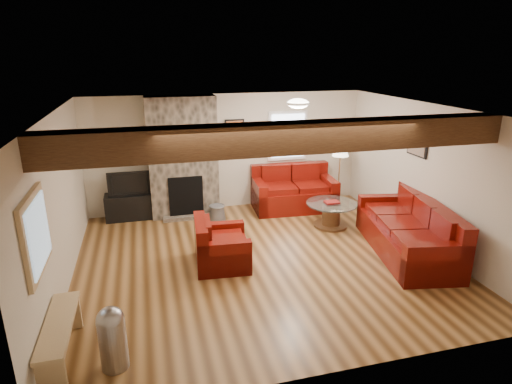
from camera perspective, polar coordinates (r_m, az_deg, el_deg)
The scene contains 18 objects.
room at distance 6.78m, azimuth 0.80°, elevation 0.38°, with size 8.00×8.00×8.00m.
oak_beam at distance 5.36m, azimuth 4.49°, elevation 7.23°, with size 6.00×0.36×0.38m, color #351D10.
chimney_breast at distance 8.99m, azimuth -9.71°, elevation 4.38°, with size 1.40×0.67×2.50m.
back_window at distance 9.62m, azimuth 4.23°, elevation 7.50°, with size 0.90×0.08×1.10m, color white, non-canonical shape.
hatch_window at distance 5.22m, azimuth -27.25°, elevation -5.00°, with size 0.08×1.00×0.90m, color tan, non-canonical shape.
ceiling_dome at distance 7.65m, azimuth 5.62°, elevation 11.46°, with size 0.40×0.40×0.18m, color white, non-canonical shape.
artwork_back at distance 9.27m, azimuth -2.85°, elevation 8.07°, with size 0.42×0.06×0.52m, color black, non-canonical shape.
artwork_right at distance 8.19m, azimuth 20.68°, elevation 5.94°, with size 0.06×0.55×0.42m, color black, non-canonical shape.
sofa_three at distance 7.77m, azimuth 19.48°, elevation -4.51°, with size 2.41×1.01×0.93m, color #4B0705, non-canonical shape.
loveseat at distance 9.44m, azimuth 5.05°, elevation 0.51°, with size 1.77×1.02×0.94m, color #4B0705, non-canonical shape.
armchair_red at distance 7.00m, azimuth -4.59°, elevation -6.68°, with size 0.96×0.84×0.78m, color #4B0705, non-canonical shape.
coffee_table at distance 8.64m, azimuth 9.98°, elevation -2.98°, with size 1.01×1.01×0.53m.
tv_cabinet at distance 9.27m, azimuth -16.19°, elevation -1.83°, with size 1.06×0.43×0.53m, color black.
television at distance 9.11m, azimuth -16.47°, elevation 1.23°, with size 0.87×0.11×0.50m, color black.
floor_lamp at distance 9.56m, azimuth 11.19°, elevation 5.03°, with size 0.36×0.36×1.41m.
pine_bench at distance 5.52m, azimuth -24.55°, elevation -17.63°, with size 0.30×1.28×0.48m, color tan, non-canonical shape.
pedal_bin at distance 5.14m, azimuth -18.59°, elevation -17.95°, with size 0.30×0.30×0.75m, color #959599, non-canonical shape.
coal_bucket at distance 8.89m, azimuth -5.18°, elevation -2.73°, with size 0.34×0.34×0.32m, color slate, non-canonical shape.
Camera 1 is at (-1.75, -6.22, 3.32)m, focal length 30.00 mm.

